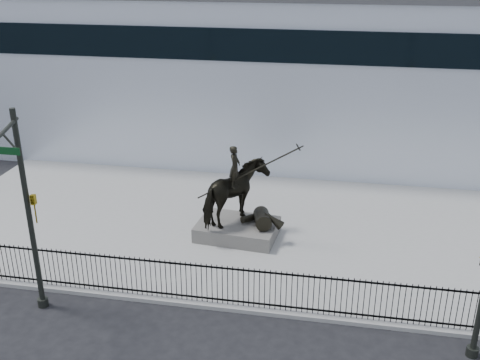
# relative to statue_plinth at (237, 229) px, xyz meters

# --- Properties ---
(ground) EXTENTS (120.00, 120.00, 0.00)m
(ground) POSITION_rel_statue_plinth_xyz_m (1.33, -6.13, -0.46)
(ground) COLOR black
(ground) RESTS_ON ground
(plaza) EXTENTS (30.00, 12.00, 0.15)m
(plaza) POSITION_rel_statue_plinth_xyz_m (1.33, 0.87, -0.38)
(plaza) COLOR gray
(plaza) RESTS_ON ground
(building) EXTENTS (44.00, 14.00, 9.00)m
(building) POSITION_rel_statue_plinth_xyz_m (1.33, 13.87, 4.04)
(building) COLOR silver
(building) RESTS_ON ground
(picket_fence) EXTENTS (22.10, 0.10, 1.50)m
(picket_fence) POSITION_rel_statue_plinth_xyz_m (1.33, -4.88, 0.45)
(picket_fence) COLOR black
(picket_fence) RESTS_ON plaza
(statue_plinth) EXTENTS (3.47, 2.55, 0.61)m
(statue_plinth) POSITION_rel_statue_plinth_xyz_m (0.00, 0.00, 0.00)
(statue_plinth) COLOR #5B5953
(statue_plinth) RESTS_ON plaza
(equestrian_statue) EXTENTS (4.18, 2.78, 3.55)m
(equestrian_statue) POSITION_rel_statue_plinth_xyz_m (0.06, -0.01, 1.59)
(equestrian_statue) COLOR black
(equestrian_statue) RESTS_ON statue_plinth
(traffic_signal_left) EXTENTS (1.52, 4.84, 7.00)m
(traffic_signal_left) POSITION_rel_statue_plinth_xyz_m (-5.42, -6.75, 3.57)
(traffic_signal_left) COLOR black
(traffic_signal_left) RESTS_ON ground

